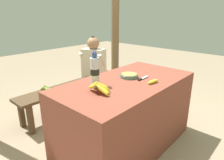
% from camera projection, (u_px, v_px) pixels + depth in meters
% --- Properties ---
extents(ground_plane, '(12.00, 12.00, 0.00)m').
position_uv_depth(ground_plane, '(125.00, 145.00, 2.25)').
color(ground_plane, gray).
extents(market_counter, '(1.50, 0.78, 0.76)m').
position_uv_depth(market_counter, '(126.00, 115.00, 2.13)').
color(market_counter, brown).
rests_on(market_counter, ground_plane).
extents(banana_bunch_ripe, '(0.17, 0.26, 0.12)m').
position_uv_depth(banana_bunch_ripe, '(99.00, 87.00, 1.68)').
color(banana_bunch_ripe, '#4C381E').
rests_on(banana_bunch_ripe, market_counter).
extents(serving_bowl, '(0.19, 0.19, 0.04)m').
position_uv_depth(serving_bowl, '(129.00, 75.00, 2.10)').
color(serving_bowl, '#4C6B5B').
rests_on(serving_bowl, market_counter).
extents(water_bottle, '(0.08, 0.08, 0.34)m').
position_uv_depth(water_bottle, '(95.00, 71.00, 1.84)').
color(water_bottle, silver).
rests_on(water_bottle, market_counter).
extents(loose_banana_front, '(0.15, 0.06, 0.04)m').
position_uv_depth(loose_banana_front, '(153.00, 82.00, 1.93)').
color(loose_banana_front, yellow).
rests_on(loose_banana_front, market_counter).
extents(knife, '(0.18, 0.03, 0.02)m').
position_uv_depth(knife, '(142.00, 79.00, 2.04)').
color(knife, '#BCBCC1').
rests_on(knife, market_counter).
extents(wooden_bench, '(1.73, 0.32, 0.41)m').
position_uv_depth(wooden_bench, '(74.00, 88.00, 2.95)').
color(wooden_bench, '#4C3823').
rests_on(wooden_bench, ground_plane).
extents(seated_vendor, '(0.46, 0.43, 1.08)m').
position_uv_depth(seated_vendor, '(92.00, 67.00, 3.07)').
color(seated_vendor, '#473828').
rests_on(seated_vendor, ground_plane).
extents(banana_bunch_green, '(0.14, 0.24, 0.12)m').
position_uv_depth(banana_bunch_green, '(46.00, 89.00, 2.60)').
color(banana_bunch_green, '#4C381E').
rests_on(banana_bunch_green, wooden_bench).
extents(support_post_far, '(0.15, 0.15, 2.33)m').
position_uv_depth(support_post_far, '(115.00, 26.00, 3.71)').
color(support_post_far, brown).
rests_on(support_post_far, ground_plane).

